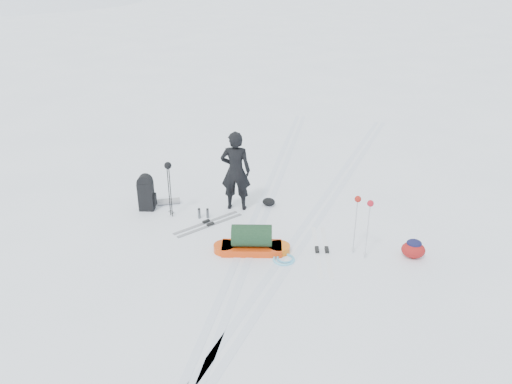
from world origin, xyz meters
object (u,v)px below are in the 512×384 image
Objects in this scene: pulk_sled at (252,242)px; ski_poles_black at (168,172)px; skier at (236,171)px; expedition_rucksack at (149,193)px.

ski_poles_black is (-2.25, 1.05, 0.88)m from pulk_sled.
skier reaches higher than ski_poles_black.
pulk_sled is 1.82× the size of expedition_rucksack.
ski_poles_black is (0.65, -0.20, 0.69)m from expedition_rucksack.
pulk_sled is at bearing 106.47° from skier.
skier reaches higher than pulk_sled.
expedition_rucksack is 0.97m from ski_poles_black.
ski_poles_black reaches higher than pulk_sled.
pulk_sled is 2.63m from ski_poles_black.
expedition_rucksack is at bearing 6.62° from skier.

